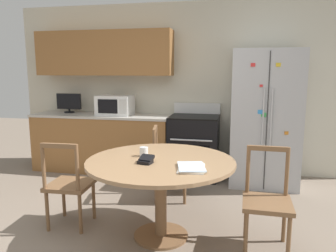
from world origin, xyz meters
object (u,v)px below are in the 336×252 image
object	(u,v)px
oven_range	(194,146)
countertop_tv	(69,102)
dining_chair_far	(168,165)
refrigerator	(265,118)
candle_glass	(144,152)
wallet	(146,160)
microwave	(115,105)
dining_chair_left	(69,185)
dining_chair_right	(267,202)

from	to	relation	value
oven_range	countertop_tv	distance (m)	2.14
oven_range	dining_chair_far	distance (m)	0.94
countertop_tv	refrigerator	bearing A→B (deg)	-2.97
dining_chair_far	candle_glass	bearing A→B (deg)	-14.27
dining_chair_far	wallet	world-z (taller)	dining_chair_far
microwave	dining_chair_left	size ratio (longest dim) A/B	0.59
microwave	dining_chair_left	distance (m)	1.97
refrigerator	wallet	bearing A→B (deg)	-120.78
dining_chair_right	wallet	world-z (taller)	dining_chair_right
dining_chair_left	wallet	size ratio (longest dim) A/B	6.09
oven_range	wallet	distance (m)	2.04
countertop_tv	dining_chair_right	size ratio (longest dim) A/B	0.45
oven_range	dining_chair_right	world-z (taller)	oven_range
oven_range	microwave	distance (m)	1.36
dining_chair_left	dining_chair_right	distance (m)	1.92
oven_range	dining_chair_left	xyz separation A→B (m)	(-1.03, -1.85, -0.03)
oven_range	wallet	world-z (taller)	oven_range
microwave	dining_chair_far	size ratio (longest dim) A/B	0.59
dining_chair_far	dining_chair_right	distance (m)	1.44
wallet	dining_chair_right	bearing A→B (deg)	7.40
oven_range	countertop_tv	xyz separation A→B (m)	(-2.06, 0.09, 0.60)
refrigerator	wallet	distance (m)	2.26
refrigerator	dining_chair_right	distance (m)	1.87
wallet	dining_chair_left	bearing A→B (deg)	169.64
oven_range	countertop_tv	size ratio (longest dim) A/B	2.66
dining_chair_left	dining_chair_right	xyz separation A→B (m)	(1.92, -0.02, 0.00)
microwave	wallet	world-z (taller)	microwave
refrigerator	dining_chair_left	bearing A→B (deg)	-138.43
refrigerator	countertop_tv	xyz separation A→B (m)	(-3.04, 0.16, 0.14)
dining_chair_far	dining_chair_right	xyz separation A→B (m)	(1.09, -0.94, 0.00)
refrigerator	dining_chair_right	size ratio (longest dim) A/B	2.06
microwave	dining_chair_far	distance (m)	1.52
dining_chair_left	dining_chair_far	bearing A→B (deg)	45.32
microwave	wallet	bearing A→B (deg)	-62.20
refrigerator	dining_chair_left	xyz separation A→B (m)	(-2.01, -1.78, -0.49)
oven_range	dining_chair_right	distance (m)	2.07
dining_chair_right	candle_glass	size ratio (longest dim) A/B	10.10
microwave	dining_chair_right	world-z (taller)	microwave
countertop_tv	wallet	size ratio (longest dim) A/B	2.74
dining_chair_right	dining_chair_far	bearing A→B (deg)	-39.53
dining_chair_left	candle_glass	distance (m)	0.85
microwave	dining_chair_right	size ratio (longest dim) A/B	0.59
dining_chair_left	candle_glass	size ratio (longest dim) A/B	10.10
dining_chair_left	candle_glass	world-z (taller)	dining_chair_left
countertop_tv	dining_chair_left	bearing A→B (deg)	-62.08
candle_glass	dining_chair_right	bearing A→B (deg)	-4.48
wallet	dining_chair_far	bearing A→B (deg)	91.42
countertop_tv	dining_chair_left	distance (m)	2.29
microwave	candle_glass	distance (m)	2.05
dining_chair_far	dining_chair_right	size ratio (longest dim) A/B	1.00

